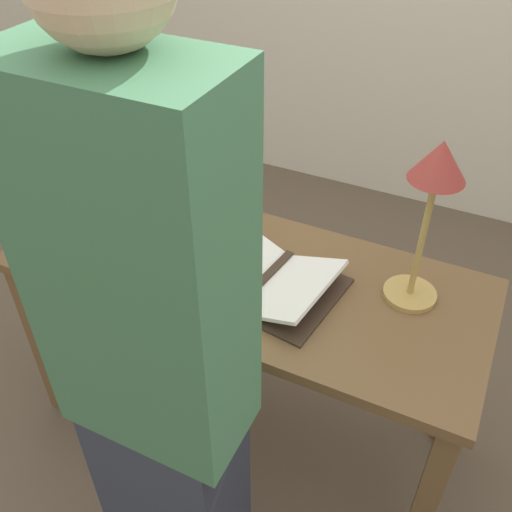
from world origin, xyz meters
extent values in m
plane|color=brown|center=(0.00, 0.00, 0.00)|extent=(12.00, 12.00, 0.00)
cube|color=brown|center=(0.00, 0.00, 0.73)|extent=(1.46, 0.60, 0.03)
cube|color=brown|center=(-0.68, -0.25, 0.36)|extent=(0.06, 0.06, 0.71)
cube|color=brown|center=(0.68, -0.25, 0.36)|extent=(0.06, 0.06, 0.71)
cube|color=brown|center=(-0.68, 0.25, 0.36)|extent=(0.06, 0.06, 0.71)
cube|color=brown|center=(0.68, 0.25, 0.36)|extent=(0.06, 0.06, 0.71)
cube|color=#38281E|center=(0.08, -0.03, 0.76)|extent=(0.07, 0.31, 0.02)
cube|color=#38281E|center=(-0.03, -0.02, 0.75)|extent=(0.25, 0.34, 0.01)
cube|color=#38281E|center=(0.19, -0.05, 0.75)|extent=(0.25, 0.34, 0.01)
cube|color=white|center=(-0.02, -0.02, 0.78)|extent=(0.23, 0.33, 0.08)
cube|color=white|center=(0.18, -0.05, 0.78)|extent=(0.23, 0.33, 0.08)
cube|color=#BC8933|center=(-0.49, -0.06, 0.76)|extent=(0.23, 0.27, 0.04)
cube|color=black|center=(-0.49, -0.06, 0.81)|extent=(0.18, 0.26, 0.05)
cube|color=#1E284C|center=(-0.49, -0.06, 0.85)|extent=(0.21, 0.26, 0.03)
cube|color=slate|center=(-0.49, -0.06, 0.89)|extent=(0.19, 0.29, 0.05)
cube|color=maroon|center=(-0.49, -0.06, 0.93)|extent=(0.26, 0.32, 0.03)
cube|color=brown|center=(-0.33, -0.07, 0.88)|extent=(0.06, 0.19, 0.27)
cylinder|color=tan|center=(0.48, 0.10, 0.75)|extent=(0.15, 0.15, 0.02)
cylinder|color=tan|center=(0.48, 0.10, 0.95)|extent=(0.02, 0.02, 0.37)
cone|color=#99332D|center=(0.48, 0.10, 1.18)|extent=(0.14, 0.14, 0.10)
cylinder|color=#4C7F5B|center=(-0.15, 0.06, 0.79)|extent=(0.08, 0.08, 0.09)
torus|color=#4C7F5B|center=(-0.17, 0.10, 0.79)|extent=(0.03, 0.05, 0.05)
cube|color=#3D704C|center=(0.12, -0.60, 1.23)|extent=(0.36, 0.20, 0.75)
camera|label=1|loc=(0.61, -1.17, 1.86)|focal=40.00mm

